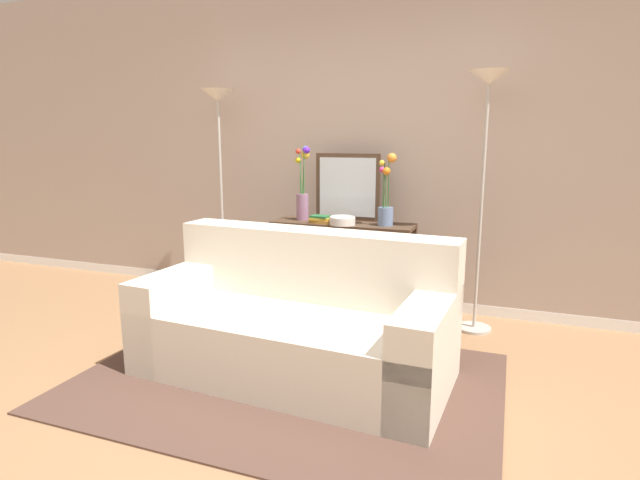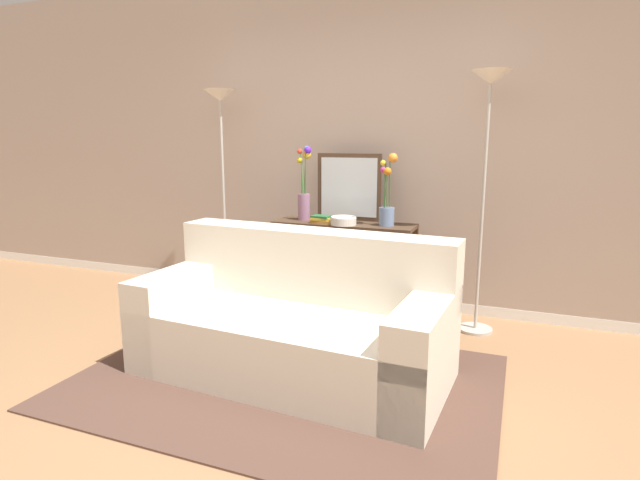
% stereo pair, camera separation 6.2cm
% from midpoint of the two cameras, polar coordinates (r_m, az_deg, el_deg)
% --- Properties ---
extents(ground_plane, '(16.00, 16.00, 0.02)m').
position_cam_midpoint_polar(ground_plane, '(2.83, -6.99, -20.24)').
color(ground_plane, '#936B47').
extents(back_wall, '(12.00, 0.15, 2.90)m').
position_cam_midpoint_polar(back_wall, '(4.53, 6.59, 10.96)').
color(back_wall, white).
rests_on(back_wall, ground).
extents(area_rug, '(2.52, 1.74, 0.01)m').
position_cam_midpoint_polar(area_rug, '(3.25, -3.43, -15.44)').
color(area_rug, '#51382D').
rests_on(area_rug, ground).
extents(couch, '(1.96, 1.00, 0.88)m').
position_cam_midpoint_polar(couch, '(3.26, -2.23, -9.45)').
color(couch, beige).
rests_on(couch, ground).
extents(console_table, '(1.18, 0.35, 0.78)m').
position_cam_midpoint_polar(console_table, '(4.27, 3.05, -1.33)').
color(console_table, '#473323').
rests_on(console_table, ground).
extents(floor_lamp_left, '(0.28, 0.28, 1.88)m').
position_cam_midpoint_polar(floor_lamp_left, '(4.65, -10.56, 11.24)').
color(floor_lamp_left, '#B7B2A8').
rests_on(floor_lamp_left, ground).
extents(floor_lamp_right, '(0.28, 0.28, 1.94)m').
position_cam_midpoint_polar(floor_lamp_right, '(3.96, 18.60, 11.55)').
color(floor_lamp_right, '#B7B2A8').
rests_on(floor_lamp_right, ground).
extents(wall_mirror, '(0.56, 0.02, 0.56)m').
position_cam_midpoint_polar(wall_mirror, '(4.32, 3.65, 5.90)').
color(wall_mirror, '#473323').
rests_on(wall_mirror, console_table).
extents(vase_tall_flowers, '(0.12, 0.12, 0.62)m').
position_cam_midpoint_polar(vase_tall_flowers, '(4.34, -1.35, 5.41)').
color(vase_tall_flowers, gray).
rests_on(vase_tall_flowers, console_table).
extents(vase_short_flowers, '(0.14, 0.13, 0.57)m').
position_cam_midpoint_polar(vase_short_flowers, '(4.08, 7.94, 4.24)').
color(vase_short_flowers, '#6B84AD').
rests_on(vase_short_flowers, console_table).
extents(fruit_bowl, '(0.21, 0.21, 0.07)m').
position_cam_midpoint_polar(fruit_bowl, '(4.11, 3.05, 2.18)').
color(fruit_bowl, silver).
rests_on(fruit_bowl, console_table).
extents(book_stack, '(0.19, 0.15, 0.06)m').
position_cam_midpoint_polar(book_stack, '(4.20, 0.68, 2.30)').
color(book_stack, '#B77F33').
rests_on(book_stack, console_table).
extents(book_row_under_console, '(0.45, 0.18, 0.12)m').
position_cam_midpoint_polar(book_row_under_console, '(4.48, -0.14, -7.02)').
color(book_row_under_console, tan).
rests_on(book_row_under_console, ground).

